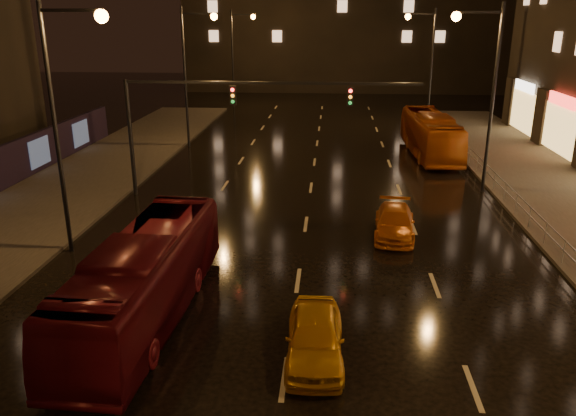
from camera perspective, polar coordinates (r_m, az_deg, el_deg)
The scene contains 8 objects.
ground at distance 30.28m, azimuth 2.19°, elevation 1.00°, with size 140.00×140.00×0.00m, color black.
sidewalk_left at distance 29.41m, azimuth -25.58°, elevation -1.30°, with size 7.00×70.00×0.15m, color #38332D.
traffic_signal at distance 29.81m, azimuth -7.60°, elevation 9.92°, with size 15.31×0.32×6.20m.
railing_right at distance 29.52m, azimuth 22.24°, elevation 0.92°, with size 0.05×56.00×1.00m.
bus_red at distance 18.53m, azimuth -14.31°, elevation -6.87°, with size 2.37×10.15×2.83m, color #4F0B14.
bus_curb at distance 40.82m, azimuth 14.26°, elevation 7.25°, with size 2.48×10.60×2.95m, color #A54610.
taxi_near at distance 16.31m, azimuth 2.75°, elevation -12.95°, with size 1.61×4.01×1.36m, color orange.
taxi_far at distance 25.40m, azimuth 10.77°, elevation -1.44°, with size 1.70×4.19×1.22m, color #C65E12.
Camera 1 is at (1.11, -8.81, 9.27)m, focal length 35.00 mm.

